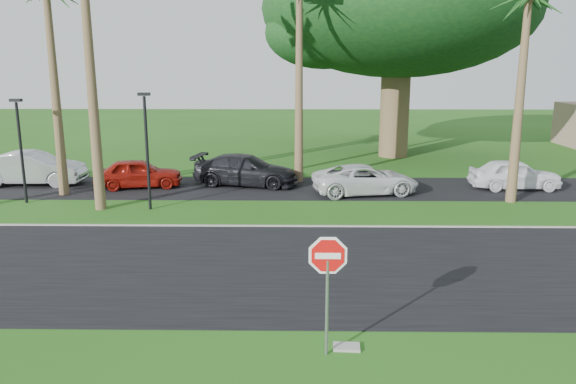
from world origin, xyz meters
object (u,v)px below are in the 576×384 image
(car_red, at_px, (138,173))
(car_minivan, at_px, (366,180))
(car_pickup, at_px, (515,175))
(car_silver, at_px, (32,169))
(car_dark, at_px, (246,170))
(stop_sign_near, at_px, (328,271))

(car_red, relative_size, car_minivan, 0.86)
(car_red, height_order, car_pickup, car_pickup)
(car_silver, xyz_separation_m, car_pickup, (22.84, -0.55, -0.11))
(car_dark, xyz_separation_m, car_minivan, (5.53, -1.77, -0.08))
(stop_sign_near, xyz_separation_m, car_red, (-8.05, 15.49, -1.09))
(car_silver, height_order, car_minivan, car_silver)
(car_dark, bearing_deg, car_minivan, -96.69)
(stop_sign_near, distance_m, car_silver, 20.82)
(stop_sign_near, relative_size, car_dark, 0.52)
(car_silver, xyz_separation_m, car_red, (5.25, -0.50, -0.12))
(car_silver, bearing_deg, car_dark, -91.28)
(car_silver, bearing_deg, stop_sign_near, -142.11)
(stop_sign_near, height_order, car_minivan, stop_sign_near)
(car_silver, relative_size, car_pickup, 1.19)
(car_dark, xyz_separation_m, car_pickup, (12.59, -0.65, -0.03))
(car_dark, height_order, car_pickup, car_dark)
(car_silver, xyz_separation_m, car_dark, (10.26, 0.10, -0.08))
(car_red, distance_m, car_dark, 5.04)
(car_silver, relative_size, car_minivan, 1.04)
(car_pickup, bearing_deg, stop_sign_near, 147.43)
(stop_sign_near, distance_m, car_red, 17.49)
(car_silver, relative_size, car_red, 1.22)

